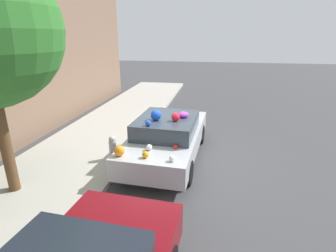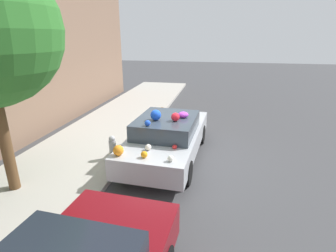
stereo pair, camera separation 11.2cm
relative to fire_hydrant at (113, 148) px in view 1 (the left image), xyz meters
name	(u,v)px [view 1 (the left image)]	position (x,y,z in m)	size (l,w,h in m)	color
ground_plane	(168,157)	(0.68, -1.47, -0.48)	(60.00, 60.00, 0.00)	#424244
sidewalk_curb	(85,148)	(0.68, 1.23, -0.41)	(24.00, 3.20, 0.14)	#B2ADA3
building_facade	(4,61)	(0.55, 3.45, 2.30)	(18.00, 1.20, 5.63)	#846651
fire_hydrant	(113,148)	(0.00, 0.00, 0.00)	(0.20, 0.20, 0.70)	#B2B2B7
art_car	(168,136)	(0.64, -1.46, 0.22)	(4.47, 2.02, 1.60)	#B7BABF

